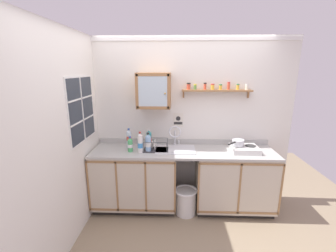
{
  "coord_description": "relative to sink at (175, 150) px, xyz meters",
  "views": [
    {
      "loc": [
        -0.1,
        -2.66,
        2.04
      ],
      "look_at": [
        -0.22,
        0.52,
        1.24
      ],
      "focal_mm": 24.31,
      "sensor_mm": 36.0,
      "label": 1
    }
  ],
  "objects": [
    {
      "name": "window",
      "position": [
        -1.2,
        -0.29,
        0.64
      ],
      "size": [
        0.03,
        0.76,
        0.83
      ],
      "color": "#262D38"
    },
    {
      "name": "floor",
      "position": [
        0.11,
        -0.45,
        -0.9
      ],
      "size": [
        5.63,
        5.63,
        0.0
      ],
      "primitive_type": "plane",
      "color": "gray",
      "rests_on": "ground"
    },
    {
      "name": "sink",
      "position": [
        0.0,
        0.0,
        0.0
      ],
      "size": [
        0.56,
        0.43,
        0.43
      ],
      "color": "silver",
      "rests_on": "countertop"
    },
    {
      "name": "side_wall_left",
      "position": [
        -1.23,
        -0.69,
        0.35
      ],
      "size": [
        0.05,
        3.5,
        2.5
      ],
      "primitive_type": "cube",
      "color": "silver",
      "rests_on": "ground"
    },
    {
      "name": "bottle_water_blue_3",
      "position": [
        -0.38,
        -0.11,
        0.14
      ],
      "size": [
        0.08,
        0.08,
        0.27
      ],
      "color": "#8CB7E0",
      "rests_on": "countertop"
    },
    {
      "name": "wall_cabinet",
      "position": [
        -0.31,
        0.1,
        0.84
      ],
      "size": [
        0.48,
        0.33,
        0.49
      ],
      "color": "#996B42"
    },
    {
      "name": "bottle_detergent_teal_4",
      "position": [
        -0.39,
        0.07,
        0.14
      ],
      "size": [
        0.08,
        0.08,
        0.27
      ],
      "color": "teal",
      "rests_on": "countertop"
    },
    {
      "name": "hot_plate_stove",
      "position": [
        0.97,
        -0.06,
        0.05
      ],
      "size": [
        0.37,
        0.33,
        0.08
      ],
      "color": "silver",
      "rests_on": "countertop"
    },
    {
      "name": "lower_cabinet_run_right",
      "position": [
        0.86,
        -0.04,
        -0.46
      ],
      "size": [
        1.12,
        0.61,
        0.88
      ],
      "color": "black",
      "rests_on": "ground"
    },
    {
      "name": "bottle_soda_green_0",
      "position": [
        -0.63,
        -0.11,
        0.11
      ],
      "size": [
        0.07,
        0.07,
        0.22
      ],
      "color": "#4CB266",
      "rests_on": "countertop"
    },
    {
      "name": "countertop",
      "position": [
        0.11,
        -0.04,
        -0.0
      ],
      "size": [
        2.59,
        0.63,
        0.03
      ],
      "primitive_type": "cube",
      "color": "#B2B2AD",
      "rests_on": "lower_cabinet_run"
    },
    {
      "name": "lower_cabinet_run",
      "position": [
        -0.59,
        -0.04,
        -0.46
      ],
      "size": [
        1.21,
        0.61,
        0.88
      ],
      "color": "black",
      "rests_on": "ground"
    },
    {
      "name": "saucepan",
      "position": [
        0.87,
        -0.03,
        0.14
      ],
      "size": [
        0.26,
        0.27,
        0.09
      ],
      "color": "silver",
      "rests_on": "hot_plate_stove"
    },
    {
      "name": "trash_bin",
      "position": [
        0.16,
        -0.18,
        -0.71
      ],
      "size": [
        0.33,
        0.33,
        0.38
      ],
      "color": "silver",
      "rests_on": "ground"
    },
    {
      "name": "dish_rack",
      "position": [
        -0.29,
        -0.05,
        0.05
      ],
      "size": [
        0.35,
        0.23,
        0.17
      ],
      "color": "#333338",
      "rests_on": "countertop"
    },
    {
      "name": "bottle_opaque_white_1",
      "position": [
        -0.49,
        -0.15,
        0.14
      ],
      "size": [
        0.07,
        0.07,
        0.3
      ],
      "color": "white",
      "rests_on": "countertop"
    },
    {
      "name": "backsplash",
      "position": [
        0.11,
        0.25,
        0.05
      ],
      "size": [
        2.59,
        0.02,
        0.08
      ],
      "primitive_type": "cube",
      "color": "#B2B2AD",
      "rests_on": "countertop"
    },
    {
      "name": "mug",
      "position": [
        -0.36,
        0.05,
        0.06
      ],
      "size": [
        0.12,
        0.08,
        0.09
      ],
      "color": "white",
      "rests_on": "countertop"
    },
    {
      "name": "spice_shelf",
      "position": [
        0.57,
        0.19,
        0.85
      ],
      "size": [
        0.99,
        0.14,
        0.23
      ],
      "color": "#996B42"
    },
    {
      "name": "back_wall",
      "position": [
        0.11,
        0.28,
        0.36
      ],
      "size": [
        3.23,
        0.07,
        2.5
      ],
      "color": "silver",
      "rests_on": "ground"
    },
    {
      "name": "warning_sign",
      "position": [
        0.04,
        0.25,
        0.39
      ],
      "size": [
        0.15,
        0.01,
        0.21
      ],
      "color": "silver"
    },
    {
      "name": "bottle_water_clear_2",
      "position": [
        -0.68,
        0.04,
        0.15
      ],
      "size": [
        0.07,
        0.07,
        0.29
      ],
      "color": "silver",
      "rests_on": "countertop"
    }
  ]
}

